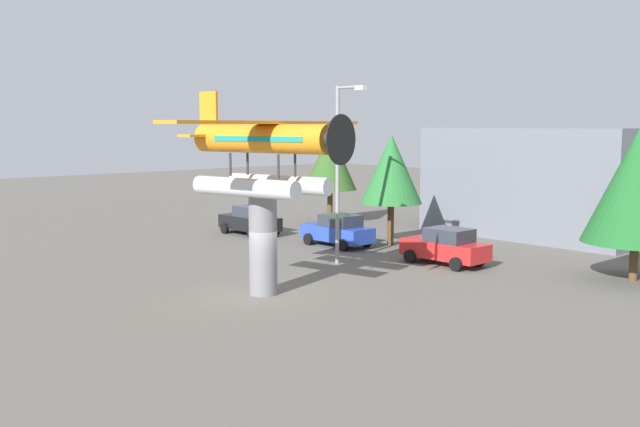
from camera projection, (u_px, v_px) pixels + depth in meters
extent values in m
plane|color=#605B54|center=(264.00, 294.00, 27.97)|extent=(140.00, 140.00, 0.00)
cylinder|color=slate|center=(263.00, 245.00, 27.73)|extent=(1.10, 1.10, 3.91)
cylinder|color=silver|center=(245.00, 188.00, 26.65)|extent=(4.84, 1.64, 0.70)
cylinder|color=#333338|center=(278.00, 167.00, 26.25)|extent=(0.12, 0.12, 0.90)
cylinder|color=#333338|center=(230.00, 164.00, 27.65)|extent=(0.12, 0.12, 0.90)
cylinder|color=silver|center=(279.00, 184.00, 28.25)|extent=(4.84, 1.64, 0.70)
cylinder|color=#333338|center=(295.00, 165.00, 27.05)|extent=(0.12, 0.12, 0.90)
cylinder|color=#333338|center=(248.00, 163.00, 28.45)|extent=(0.12, 0.12, 0.90)
cylinder|color=orange|center=(262.00, 139.00, 27.23)|extent=(6.30, 2.30, 1.10)
cube|color=teal|center=(266.00, 139.00, 27.11)|extent=(4.48, 1.98, 0.20)
cone|color=#262628|center=(332.00, 140.00, 25.33)|extent=(0.86, 1.00, 0.88)
cylinder|color=black|center=(341.00, 140.00, 25.10)|extent=(0.40, 1.77, 1.80)
cube|color=orange|center=(270.00, 122.00, 26.92)|extent=(3.13, 10.41, 0.12)
cube|color=orange|center=(209.00, 135.00, 28.85)|extent=(1.24, 2.88, 0.10)
cube|color=orange|center=(209.00, 108.00, 28.72)|extent=(0.91, 0.30, 1.30)
cube|color=black|center=(250.00, 223.00, 43.18)|extent=(4.20, 1.70, 0.80)
cube|color=#2D333D|center=(252.00, 211.00, 42.91)|extent=(2.00, 1.56, 0.64)
cylinder|color=black|center=(248.00, 226.00, 44.82)|extent=(0.64, 0.22, 0.64)
cylinder|color=black|center=(225.00, 228.00, 43.61)|extent=(0.64, 0.22, 0.64)
cylinder|color=black|center=(275.00, 230.00, 42.85)|extent=(0.64, 0.22, 0.64)
cylinder|color=black|center=(251.00, 233.00, 41.64)|extent=(0.64, 0.22, 0.64)
cube|color=#2847B7|center=(337.00, 233.00, 39.04)|extent=(4.20, 1.70, 0.80)
cube|color=#2D333D|center=(340.00, 220.00, 38.77)|extent=(2.00, 1.56, 0.64)
cylinder|color=black|center=(332.00, 236.00, 40.68)|extent=(0.64, 0.22, 0.64)
cylinder|color=black|center=(308.00, 239.00, 39.47)|extent=(0.64, 0.22, 0.64)
cylinder|color=black|center=(366.00, 241.00, 38.70)|extent=(0.64, 0.22, 0.64)
cylinder|color=black|center=(343.00, 245.00, 37.50)|extent=(0.64, 0.22, 0.64)
cube|color=red|center=(444.00, 249.00, 33.86)|extent=(4.20, 1.70, 0.80)
cube|color=#2D333D|center=(449.00, 235.00, 33.58)|extent=(2.00, 1.56, 0.64)
cylinder|color=black|center=(434.00, 252.00, 35.50)|extent=(0.64, 0.22, 0.64)
cylinder|color=black|center=(410.00, 256.00, 34.29)|extent=(0.64, 0.22, 0.64)
cylinder|color=black|center=(479.00, 259.00, 33.52)|extent=(0.64, 0.22, 0.64)
cylinder|color=black|center=(456.00, 264.00, 32.31)|extent=(0.64, 0.22, 0.64)
cylinder|color=gray|center=(337.00, 176.00, 33.74)|extent=(0.18, 0.18, 8.39)
cylinder|color=gray|center=(350.00, 87.00, 32.65)|extent=(1.60, 0.12, 0.12)
cube|color=silver|center=(361.00, 88.00, 32.14)|extent=(0.50, 0.28, 0.20)
cube|color=slate|center=(544.00, 182.00, 42.93)|extent=(12.77, 7.65, 6.41)
cylinder|color=brown|center=(330.00, 206.00, 48.17)|extent=(0.36, 0.36, 2.27)
cone|color=#335B23|center=(330.00, 160.00, 47.78)|extent=(3.57, 3.57, 3.97)
cylinder|color=brown|center=(391.00, 224.00, 39.36)|extent=(0.36, 0.36, 2.31)
cone|color=#287033|center=(391.00, 169.00, 38.99)|extent=(3.39, 3.39, 3.76)
cylinder|color=brown|center=(634.00, 262.00, 30.26)|extent=(0.36, 0.36, 1.65)
cone|color=#1E6028|center=(638.00, 184.00, 29.86)|extent=(4.44, 4.44, 4.93)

